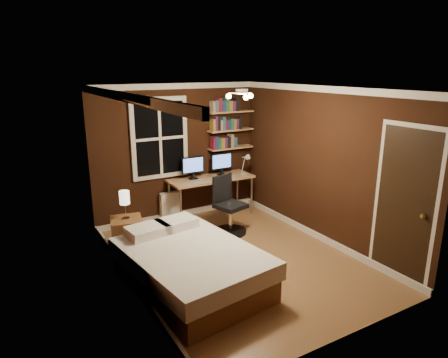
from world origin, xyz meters
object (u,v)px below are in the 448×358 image
bed (191,266)px  desk (211,181)px  desk_lamp (245,164)px  office_chair (228,211)px  nightstand (127,236)px  bedside_lamp (125,205)px  monitor_right (221,164)px  radiator (170,206)px  monitor_left (193,168)px

bed → desk: size_ratio=1.32×
desk_lamp → office_chair: bearing=-139.2°
bed → nightstand: (-0.43, 1.34, 0.00)m
bedside_lamp → monitor_right: (2.15, 0.87, 0.19)m
nightstand → bedside_lamp: bedside_lamp is taller
radiator → office_chair: size_ratio=0.53×
monitor_right → bed: bearing=-127.8°
desk → monitor_left: (-0.33, 0.08, 0.27)m
bedside_lamp → nightstand: bearing=0.0°
bed → bedside_lamp: bearing=100.2°
desk_lamp → office_chair: 1.18m
radiator → nightstand: bearing=-137.6°
office_chair → bedside_lamp: bearing=162.8°
nightstand → desk: (1.88, 0.79, 0.42)m
bedside_lamp → monitor_right: 2.33m
monitor_left → office_chair: monitor_left is taller
radiator → desk: bearing=-16.1°
desk_lamp → office_chair: desk_lamp is taller
radiator → monitor_right: bearing=-7.7°
desk → monitor_right: bearing=16.5°
monitor_left → desk_lamp: (0.99, -0.26, 0.01)m
office_chair → bed: bearing=-151.5°
nightstand → bedside_lamp: size_ratio=1.32×
bed → desk_lamp: size_ratio=4.86×
bed → monitor_left: 2.58m
nightstand → desk: bearing=35.8°
monitor_left → office_chair: 1.12m
monitor_left → desk_lamp: desk_lamp is taller
bed → monitor_left: monitor_left is taller
nightstand → bedside_lamp: (0.00, 0.00, 0.51)m
monitor_left → monitor_right: 0.61m
bedside_lamp → monitor_left: bearing=29.5°
desk → nightstand: bearing=-157.1°
monitor_right → bedside_lamp: bearing=-157.9°
desk → bed: bearing=-124.2°
monitor_right → office_chair: (-0.39, -0.92, -0.60)m
nightstand → office_chair: office_chair is taller
bedside_lamp → radiator: bearing=42.4°
bedside_lamp → desk: (1.88, 0.79, -0.08)m
radiator → monitor_left: size_ratio=1.20×
bedside_lamp → office_chair: bedside_lamp is taller
nightstand → monitor_right: monitor_right is taller
monitor_right → desk_lamp: size_ratio=1.01×
nightstand → monitor_right: 2.42m
bedside_lamp → desk_lamp: desk_lamp is taller
bedside_lamp → monitor_right: monitor_right is taller
monitor_right → office_chair: monitor_right is taller
office_chair → monitor_left: bearing=87.8°
radiator → monitor_left: (0.43, -0.14, 0.71)m
desk_lamp → bed: bearing=-137.0°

